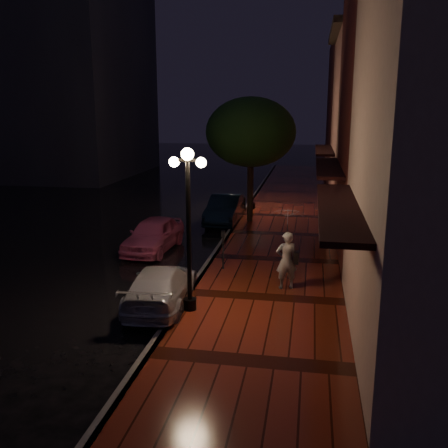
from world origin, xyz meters
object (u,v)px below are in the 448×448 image
Objects in this scene: silver_car at (161,286)px; woman_with_umbrella at (287,236)px; parking_meter at (223,246)px; streetlamp_near at (188,220)px; street_tree at (251,134)px; pink_car at (154,234)px; navy_car at (225,209)px; streetlamp_far at (253,163)px.

silver_car is 1.62× the size of woman_with_umbrella.
silver_car is at bearing -113.03° from parking_meter.
parking_meter is at bearing 85.53° from streetlamp_near.
street_tree reaches higher than parking_meter.
streetlamp_near is 0.74× the size of street_tree.
navy_car is (1.91, 5.27, 0.02)m from pink_car.
parking_meter is at bearing -89.85° from street_tree.
silver_car is (1.91, -5.28, -0.08)m from pink_car.
silver_car is 2.96× the size of parking_meter.
pink_car is at bearing -109.14° from streetlamp_far.
streetlamp_far is 3.44m from street_tree.
streetlamp_far is 1.10× the size of silver_car.
navy_car is 1.67× the size of woman_with_umbrella.
street_tree is at bearing -95.04° from woman_with_umbrella.
street_tree reaches higher than streetlamp_far.
street_tree is at bearing 88.65° from streetlamp_near.
streetlamp_near is 1.00× the size of streetlamp_far.
woman_with_umbrella is (2.19, -8.91, -2.48)m from street_tree.
navy_car is 3.07× the size of parking_meter.
parking_meter is (0.28, 3.55, -1.65)m from streetlamp_near.
navy_car reaches higher than pink_car.
navy_car is (-0.95, 11.03, -1.93)m from streetlamp_near.
pink_car is at bearing -109.26° from navy_car.
street_tree is at bearing -1.23° from navy_car.
woman_with_umbrella is at bearing -31.52° from pink_car.
pink_car is 2.89× the size of parking_meter.
silver_car is at bearing -94.02° from streetlamp_far.
streetlamp_near reaches higher than pink_car.
streetlamp_near is at bearing 148.39° from silver_car.
parking_meter reaches higher than navy_car.
streetlamp_far is at bearing 94.91° from street_tree.
streetlamp_near is at bearing -60.40° from pink_car.
street_tree is 3.77m from navy_car.
streetlamp_near is 11.12m from street_tree.
streetlamp_far is at bearing -97.24° from woman_with_umbrella.
street_tree is 2.38× the size of woman_with_umbrella.
street_tree is 1.42× the size of navy_car.
pink_car is 6.55m from woman_with_umbrella.
woman_with_umbrella is at bearing -159.51° from silver_car.
woman_with_umbrella reaches higher than silver_car.
silver_car is (-0.95, 0.48, -2.03)m from streetlamp_near.
streetlamp_far is (0.00, 14.00, 0.00)m from streetlamp_near.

